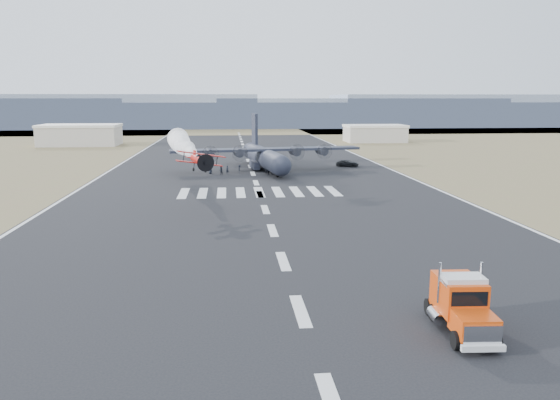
{
  "coord_description": "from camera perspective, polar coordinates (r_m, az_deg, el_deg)",
  "views": [
    {
      "loc": [
        -4.9,
        -36.07,
        14.7
      ],
      "look_at": [
        0.6,
        21.33,
        4.0
      ],
      "focal_mm": 35.0,
      "sensor_mm": 36.0,
      "label": 1
    }
  ],
  "objects": [
    {
      "name": "crew_h",
      "position": [
        108.33,
        -6.2,
        3.09
      ],
      "size": [
        0.94,
        0.78,
        1.66
      ],
      "primitive_type": "imported",
      "rotation": [
        0.0,
        0.0,
        3.56
      ],
      "color": "black",
      "rests_on": "ground"
    },
    {
      "name": "ridge_seg_c",
      "position": [
        302.18,
        -17.16,
        8.88
      ],
      "size": [
        150.0,
        50.0,
        17.0
      ],
      "primitive_type": "cube",
      "color": "gray",
      "rests_on": "ground"
    },
    {
      "name": "scrub_far",
      "position": [
        266.52,
        -4.45,
        7.32
      ],
      "size": [
        500.0,
        80.0,
        0.0
      ],
      "primitive_type": "cube",
      "color": "olive",
      "rests_on": "ground"
    },
    {
      "name": "transport_aircraft",
      "position": [
        115.22,
        -1.62,
        4.66
      ],
      "size": [
        39.68,
        32.56,
        11.45
      ],
      "rotation": [
        0.0,
        0.0,
        0.14
      ],
      "color": "#1E222E",
      "rests_on": "ground"
    },
    {
      "name": "support_vehicle",
      "position": [
        121.79,
        7.05,
        3.83
      ],
      "size": [
        5.51,
        3.98,
        1.39
      ],
      "primitive_type": "imported",
      "rotation": [
        0.0,
        0.0,
        1.2
      ],
      "color": "black",
      "rests_on": "ground"
    },
    {
      "name": "crew_e",
      "position": [
        109.71,
        -7.31,
        3.18
      ],
      "size": [
        0.99,
        0.94,
        1.74
      ],
      "primitive_type": "imported",
      "rotation": [
        0.0,
        0.0,
        3.83
      ],
      "color": "black",
      "rests_on": "ground"
    },
    {
      "name": "ridge_seg_f",
      "position": [
        325.42,
        19.26,
        8.84
      ],
      "size": [
        150.0,
        50.0,
        17.0
      ],
      "primitive_type": "cube",
      "color": "gray",
      "rests_on": "ground"
    },
    {
      "name": "aerobatic_biplane",
      "position": [
        72.05,
        -8.43,
        4.18
      ],
      "size": [
        6.38,
        5.85,
        2.9
      ],
      "rotation": [
        0.0,
        0.17,
        0.18
      ],
      "color": "red"
    },
    {
      "name": "crew_b",
      "position": [
        110.11,
        -1.54,
        3.31
      ],
      "size": [
        0.79,
        1.0,
        1.78
      ],
      "primitive_type": "imported",
      "rotation": [
        0.0,
        0.0,
        4.38
      ],
      "color": "black",
      "rests_on": "ground"
    },
    {
      "name": "crew_f",
      "position": [
        107.19,
        -1.23,
        3.06
      ],
      "size": [
        1.07,
        1.53,
        1.59
      ],
      "primitive_type": "imported",
      "rotation": [
        0.0,
        0.0,
        4.27
      ],
      "color": "black",
      "rests_on": "ground"
    },
    {
      "name": "ridge_seg_d",
      "position": [
        296.23,
        -4.58,
        8.89
      ],
      "size": [
        150.0,
        50.0,
        13.0
      ],
      "primitive_type": "cube",
      "color": "gray",
      "rests_on": "ground"
    },
    {
      "name": "crew_d",
      "position": [
        107.2,
        -0.8,
        3.09
      ],
      "size": [
        1.1,
        0.76,
        1.7
      ],
      "primitive_type": "imported",
      "rotation": [
        0.0,
        0.0,
        2.86
      ],
      "color": "black",
      "rests_on": "ground"
    },
    {
      "name": "hangar_left",
      "position": [
        187.44,
        -20.15,
        6.42
      ],
      "size": [
        24.5,
        14.5,
        6.7
      ],
      "color": "#AFA89B",
      "rests_on": "ground"
    },
    {
      "name": "hangar_right",
      "position": [
        193.26,
        9.88,
        6.89
      ],
      "size": [
        20.5,
        12.5,
        5.9
      ],
      "color": "#AFA89B",
      "rests_on": "ground"
    },
    {
      "name": "runway_markings",
      "position": [
        97.32,
        -2.53,
        1.82
      ],
      "size": [
        60.0,
        260.0,
        0.01
      ],
      "primitive_type": null,
      "color": "silver",
      "rests_on": "ground"
    },
    {
      "name": "semi_truck",
      "position": [
        37.31,
        18.41,
        -10.25
      ],
      "size": [
        3.17,
        8.34,
        3.71
      ],
      "rotation": [
        0.0,
        0.0,
        -0.06
      ],
      "color": "black",
      "rests_on": "ground"
    },
    {
      "name": "crew_g",
      "position": [
        109.82,
        -7.23,
        3.15
      ],
      "size": [
        0.74,
        0.74,
        1.57
      ],
      "primitive_type": "imported",
      "rotation": [
        0.0,
        0.0,
        0.78
      ],
      "color": "black",
      "rests_on": "ground"
    },
    {
      "name": "crew_c",
      "position": [
        110.36,
        -4.25,
        3.25
      ],
      "size": [
        0.54,
        1.07,
        1.62
      ],
      "primitive_type": "imported",
      "rotation": [
        0.0,
        0.0,
        1.62
      ],
      "color": "black",
      "rests_on": "ground"
    },
    {
      "name": "ridge_seg_e",
      "position": [
        304.3,
        7.91,
        9.06
      ],
      "size": [
        150.0,
        50.0,
        15.0
      ],
      "primitive_type": "cube",
      "color": "gray",
      "rests_on": "ground"
    },
    {
      "name": "ground",
      "position": [
        39.26,
        2.14,
        -11.49
      ],
      "size": [
        500.0,
        500.0,
        0.0
      ],
      "primitive_type": "plane",
      "color": "black",
      "rests_on": "ground"
    },
    {
      "name": "smoke_trail",
      "position": [
        97.95,
        -10.4,
        5.91
      ],
      "size": [
        7.56,
        31.46,
        4.0
      ],
      "rotation": [
        0.0,
        0.0,
        0.18
      ],
      "color": "white"
    },
    {
      "name": "crew_a",
      "position": [
        108.83,
        -5.52,
        3.14
      ],
      "size": [
        0.77,
        0.73,
        1.67
      ],
      "primitive_type": "imported",
      "rotation": [
        0.0,
        0.0,
        5.78
      ],
      "color": "black",
      "rests_on": "ground"
    }
  ]
}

